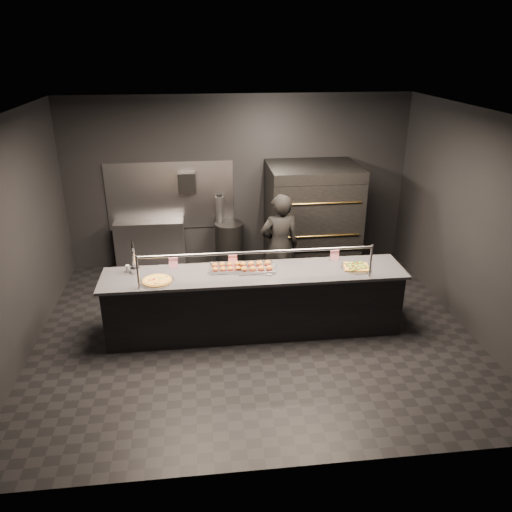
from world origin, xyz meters
name	(u,v)px	position (x,y,z in m)	size (l,w,h in m)	color
room	(252,231)	(-0.02, 0.05, 1.50)	(6.04, 6.00, 3.00)	black
service_counter	(255,302)	(0.00, 0.00, 0.46)	(4.10, 0.78, 1.37)	black
pizza_oven	(311,220)	(1.20, 1.90, 0.97)	(1.50, 1.23, 1.91)	black
prep_shelf	(151,245)	(-1.60, 2.32, 0.45)	(1.20, 0.35, 0.90)	#99999E
towel_dispenser	(187,183)	(-0.90, 2.39, 1.55)	(0.30, 0.20, 0.35)	black
fire_extinguisher	(220,209)	(-0.35, 2.40, 1.06)	(0.14, 0.14, 0.51)	#B2B2B7
beer_tap	(134,263)	(-1.60, 0.17, 1.06)	(0.13, 0.18, 0.49)	silver
round_pizza	(157,281)	(-1.29, -0.15, 0.94)	(0.44, 0.44, 0.03)	silver
slider_tray_a	(226,267)	(-0.37, 0.14, 0.95)	(0.50, 0.41, 0.07)	silver
slider_tray_b	(256,267)	(0.03, 0.10, 0.95)	(0.60, 0.51, 0.08)	silver
square_pizza	(356,267)	(1.40, -0.04, 0.94)	(0.42, 0.42, 0.05)	silver
condiment_jar	(130,269)	(-1.67, 0.21, 0.96)	(0.14, 0.06, 0.09)	silver
tent_cards	(248,259)	(-0.06, 0.28, 1.00)	(2.39, 0.04, 0.15)	white
trash_bin	(230,246)	(-0.20, 2.22, 0.42)	(0.50, 0.50, 0.84)	black
worker	(279,247)	(0.51, 1.04, 0.85)	(0.62, 0.41, 1.70)	black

